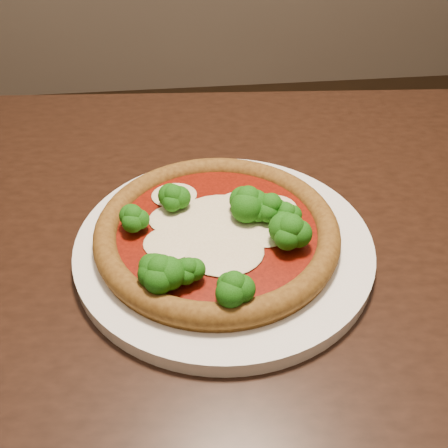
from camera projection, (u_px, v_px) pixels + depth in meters
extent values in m
cube|color=black|center=(247.00, 231.00, 0.64)|extent=(1.36, 0.83, 0.04)
cylinder|color=white|center=(224.00, 244.00, 0.58)|extent=(0.34, 0.34, 0.02)
cylinder|color=brown|center=(217.00, 234.00, 0.57)|extent=(0.27, 0.27, 0.01)
torus|color=brown|center=(217.00, 229.00, 0.57)|extent=(0.28, 0.28, 0.03)
cylinder|color=#701005|center=(217.00, 229.00, 0.57)|extent=(0.23, 0.23, 0.00)
ellipsoid|color=beige|center=(171.00, 242.00, 0.54)|extent=(0.06, 0.06, 0.00)
ellipsoid|color=beige|center=(221.00, 221.00, 0.57)|extent=(0.11, 0.10, 0.01)
ellipsoid|color=beige|center=(174.00, 195.00, 0.61)|extent=(0.06, 0.05, 0.00)
ellipsoid|color=beige|center=(247.00, 208.00, 0.59)|extent=(0.08, 0.07, 0.01)
ellipsoid|color=beige|center=(175.00, 218.00, 0.58)|extent=(0.06, 0.06, 0.00)
ellipsoid|color=beige|center=(264.00, 232.00, 0.56)|extent=(0.06, 0.05, 0.00)
ellipsoid|color=beige|center=(224.00, 251.00, 0.53)|extent=(0.09, 0.08, 0.01)
ellipsoid|color=beige|center=(274.00, 207.00, 0.59)|extent=(0.06, 0.05, 0.00)
ellipsoid|color=#1E7312|center=(248.00, 200.00, 0.56)|extent=(0.05, 0.05, 0.04)
ellipsoid|color=#1E7312|center=(155.00, 267.00, 0.49)|extent=(0.04, 0.04, 0.03)
ellipsoid|color=#1E7312|center=(287.00, 213.00, 0.56)|extent=(0.04, 0.04, 0.03)
ellipsoid|color=#1E7312|center=(234.00, 285.00, 0.47)|extent=(0.04, 0.04, 0.04)
ellipsoid|color=#1E7312|center=(174.00, 196.00, 0.58)|extent=(0.04, 0.04, 0.03)
ellipsoid|color=#1E7312|center=(271.00, 205.00, 0.56)|extent=(0.04, 0.04, 0.04)
ellipsoid|color=#1E7312|center=(259.00, 207.00, 0.56)|extent=(0.04, 0.04, 0.03)
ellipsoid|color=#1E7312|center=(160.00, 270.00, 0.48)|extent=(0.05, 0.05, 0.04)
ellipsoid|color=#1E7312|center=(291.00, 229.00, 0.53)|extent=(0.05, 0.05, 0.04)
ellipsoid|color=#1E7312|center=(189.00, 269.00, 0.49)|extent=(0.03, 0.03, 0.03)
ellipsoid|color=#1E7312|center=(134.00, 216.00, 0.55)|extent=(0.04, 0.04, 0.03)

